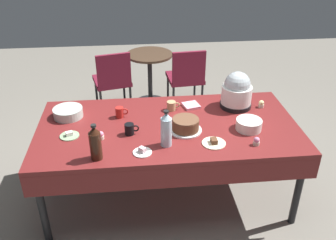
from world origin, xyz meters
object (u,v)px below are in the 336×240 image
object	(u,v)px
dessert_plate_white	(142,152)
coffee_mug_red	(120,112)
frosted_layer_cake	(186,125)
dessert_plate_cream	(214,142)
soda_bottle_water	(166,129)
maroon_chair_left	(113,78)
cupcake_cocoa	(256,141)
round_cafe_table	(150,70)
soda_bottle_cola	(95,143)
potluck_table	(168,131)
cupcake_rose	(101,135)
dessert_plate_sage	(69,135)
ceramic_snack_bowl	(249,125)
maroon_chair_right	(186,75)
slow_cooker	(237,91)
coffee_mug_tan	(172,106)
glass_salad_bowl	(68,112)
coffee_mug_black	(130,129)
cupcake_mint	(261,104)

from	to	relation	value
dessert_plate_white	coffee_mug_red	distance (m)	0.60
frosted_layer_cake	dessert_plate_cream	distance (m)	0.29
soda_bottle_water	maroon_chair_left	bearing A→B (deg)	103.93
cupcake_cocoa	round_cafe_table	bearing A→B (deg)	107.19
soda_bottle_cola	round_cafe_table	xyz separation A→B (m)	(0.52, 2.32, -0.38)
potluck_table	cupcake_rose	size ratio (longest dim) A/B	32.59
cupcake_rose	soda_bottle_cola	world-z (taller)	soda_bottle_cola
dessert_plate_cream	dessert_plate_sage	world-z (taller)	dessert_plate_cream
cupcake_rose	round_cafe_table	xyz separation A→B (m)	(0.50, 2.06, -0.28)
ceramic_snack_bowl	maroon_chair_right	bearing A→B (deg)	97.94
slow_cooker	soda_bottle_cola	xyz separation A→B (m)	(-1.22, -0.70, -0.02)
cupcake_rose	coffee_mug_tan	bearing A→B (deg)	35.14
frosted_layer_cake	soda_bottle_water	size ratio (longest dim) A/B	0.90
frosted_layer_cake	soda_bottle_cola	xyz separation A→B (m)	(-0.70, -0.32, 0.08)
dessert_plate_cream	soda_bottle_water	distance (m)	0.39
round_cafe_table	dessert_plate_white	bearing A→B (deg)	-94.57
glass_salad_bowl	soda_bottle_cola	size ratio (longest dim) A/B	0.90
coffee_mug_black	round_cafe_table	distance (m)	2.05
maroon_chair_left	dessert_plate_cream	bearing A→B (deg)	-66.65
round_cafe_table	cupcake_rose	bearing A→B (deg)	-103.73
round_cafe_table	maroon_chair_left	bearing A→B (deg)	-155.20
cupcake_mint	soda_bottle_cola	bearing A→B (deg)	-155.45
coffee_mug_black	frosted_layer_cake	bearing A→B (deg)	1.05
round_cafe_table	cupcake_cocoa	bearing A→B (deg)	-72.81
dessert_plate_sage	dessert_plate_cream	bearing A→B (deg)	-11.17
cupcake_cocoa	coffee_mug_tan	size ratio (longest dim) A/B	0.57
coffee_mug_black	potluck_table	bearing A→B (deg)	18.99
soda_bottle_cola	soda_bottle_water	xyz separation A→B (m)	(0.52, 0.13, 0.01)
coffee_mug_black	maroon_chair_left	distance (m)	1.82
slow_cooker	maroon_chair_right	xyz separation A→B (m)	(-0.25, 1.39, -0.41)
dessert_plate_cream	dessert_plate_sage	xyz separation A→B (m)	(-1.13, 0.22, -0.00)
soda_bottle_cola	coffee_mug_tan	xyz separation A→B (m)	(0.63, 0.70, -0.09)
frosted_layer_cake	potluck_table	bearing A→B (deg)	142.61
coffee_mug_black	maroon_chair_left	xyz separation A→B (m)	(-0.21, 1.78, -0.31)
cupcake_cocoa	soda_bottle_water	world-z (taller)	soda_bottle_water
dessert_plate_sage	coffee_mug_tan	xyz separation A→B (m)	(0.87, 0.37, 0.03)
dessert_plate_cream	cupcake_rose	xyz separation A→B (m)	(-0.88, 0.16, 0.02)
maroon_chair_right	dessert_plate_cream	bearing A→B (deg)	-92.29
potluck_table	slow_cooker	distance (m)	0.74
dessert_plate_sage	coffee_mug_tan	world-z (taller)	coffee_mug_tan
cupcake_mint	soda_bottle_water	xyz separation A→B (m)	(-0.93, -0.54, 0.11)
cupcake_mint	soda_bottle_water	distance (m)	1.08
dessert_plate_sage	cupcake_mint	world-z (taller)	cupcake_mint
glass_salad_bowl	ceramic_snack_bowl	distance (m)	1.56
frosted_layer_cake	maroon_chair_right	size ratio (longest dim) A/B	0.32
maroon_chair_left	cupcake_cocoa	bearing A→B (deg)	-59.89
cupcake_rose	soda_bottle_water	world-z (taller)	soda_bottle_water
soda_bottle_water	round_cafe_table	xyz separation A→B (m)	(-0.01, 2.19, -0.39)
frosted_layer_cake	dessert_plate_cream	bearing A→B (deg)	-48.31
ceramic_snack_bowl	maroon_chair_right	xyz separation A→B (m)	(-0.25, 1.80, -0.30)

